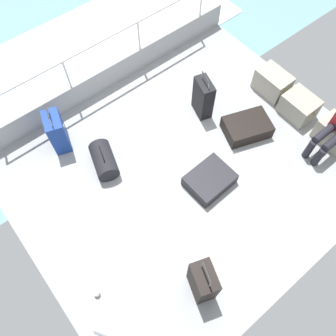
% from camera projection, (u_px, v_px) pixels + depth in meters
% --- Properties ---
extents(ground_plane, '(4.40, 5.20, 0.06)m').
position_uv_depth(ground_plane, '(189.00, 169.00, 5.46)').
color(ground_plane, '#939699').
extents(gunwale_port, '(0.06, 5.20, 0.45)m').
position_uv_depth(gunwale_port, '(109.00, 77.00, 6.05)').
color(gunwale_port, '#939699').
rests_on(gunwale_port, ground_plane).
extents(railing_port, '(0.04, 4.20, 1.02)m').
position_uv_depth(railing_port, '(104.00, 52.00, 5.56)').
color(railing_port, silver).
rests_on(railing_port, ground_plane).
extents(sea_wake, '(12.00, 12.00, 0.01)m').
position_uv_depth(sea_wake, '(73.00, 55.00, 7.08)').
color(sea_wake, '#6B99A8').
rests_on(sea_wake, ground_plane).
extents(cargo_crate_0, '(0.61, 0.39, 0.41)m').
position_uv_depth(cargo_crate_0, '(272.00, 83.00, 6.01)').
color(cargo_crate_0, '#9E9989').
rests_on(cargo_crate_0, ground_plane).
extents(cargo_crate_1, '(0.58, 0.44, 0.38)m').
position_uv_depth(cargo_crate_1, '(299.00, 106.00, 5.78)').
color(cargo_crate_1, gray).
rests_on(cargo_crate_1, ground_plane).
extents(suitcase_0, '(0.56, 0.69, 0.21)m').
position_uv_depth(suitcase_0, '(210.00, 180.00, 5.22)').
color(suitcase_0, black).
rests_on(suitcase_0, ground_plane).
extents(suitcase_1, '(0.47, 0.37, 0.85)m').
position_uv_depth(suitcase_1, '(57.00, 132.00, 5.37)').
color(suitcase_1, navy).
rests_on(suitcase_1, ground_plane).
extents(suitcase_2, '(0.43, 0.31, 0.83)m').
position_uv_depth(suitcase_2, '(203.00, 98.00, 5.67)').
color(suitcase_2, black).
rests_on(suitcase_2, ground_plane).
extents(suitcase_3, '(0.45, 0.37, 0.88)m').
position_uv_depth(suitcase_3, '(203.00, 282.00, 4.28)').
color(suitcase_3, black).
rests_on(suitcase_3, ground_plane).
extents(suitcase_4, '(0.73, 0.85, 0.24)m').
position_uv_depth(suitcase_4, '(247.00, 127.00, 5.66)').
color(suitcase_4, black).
rests_on(suitcase_4, ground_plane).
extents(duffel_bag, '(0.66, 0.49, 0.48)m').
position_uv_depth(duffel_bag, '(104.00, 160.00, 5.31)').
color(duffel_bag, black).
rests_on(duffel_bag, ground_plane).
extents(paper_cup, '(0.08, 0.08, 0.10)m').
position_uv_depth(paper_cup, '(96.00, 293.00, 4.50)').
color(paper_cup, white).
rests_on(paper_cup, ground_plane).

